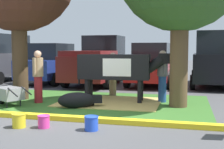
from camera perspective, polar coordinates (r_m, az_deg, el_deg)
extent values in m
plane|color=#4C4C4F|center=(7.98, -6.52, -7.77)|extent=(80.00, 80.00, 0.00)
cube|color=#386B28|center=(9.72, -3.48, -5.40)|extent=(7.21, 4.51, 0.02)
cube|color=yellow|center=(7.50, -9.12, -8.15)|extent=(8.41, 0.24, 0.12)
cube|color=tan|center=(9.73, -0.43, -5.29)|extent=(3.20, 2.40, 0.04)
cylinder|color=#4C3823|center=(10.72, -17.12, 3.14)|extent=(0.52, 0.52, 2.91)
cylinder|color=brown|center=(9.11, 12.61, 2.68)|extent=(0.53, 0.53, 2.82)
cube|color=black|center=(9.76, 0.41, 1.49)|extent=(2.33, 0.82, 0.80)
cube|color=white|center=(9.73, 1.28, 1.48)|extent=(0.94, 0.77, 0.56)
cylinder|color=black|center=(9.60, 8.24, 1.98)|extent=(0.65, 0.35, 0.58)
cube|color=black|center=(9.58, 10.17, 3.02)|extent=(0.45, 0.28, 0.32)
cube|color=white|center=(9.58, 11.36, 2.76)|extent=(0.13, 0.21, 0.20)
cylinder|color=black|center=(9.96, 5.56, -2.99)|extent=(0.14, 0.14, 0.76)
cylinder|color=black|center=(9.47, 5.27, -3.39)|extent=(0.14, 0.14, 0.76)
cylinder|color=black|center=(10.27, -4.08, -2.74)|extent=(0.14, 0.14, 0.76)
cylinder|color=black|center=(9.80, -4.83, -3.11)|extent=(0.14, 0.14, 0.76)
cylinder|color=black|center=(10.07, -6.31, 0.14)|extent=(0.06, 0.06, 0.70)
ellipsoid|color=black|center=(8.87, -6.72, -4.90)|extent=(1.20, 0.88, 0.48)
cube|color=black|center=(8.92, -2.86, -4.69)|extent=(0.34, 0.30, 0.22)
cube|color=silver|center=(8.93, -2.09, -4.68)|extent=(0.10, 0.12, 0.16)
cylinder|color=black|center=(9.11, -4.56, -5.78)|extent=(0.36, 0.23, 0.10)
cylinder|color=#9E7F5B|center=(11.08, 0.15, -2.02)|extent=(0.26, 0.26, 0.82)
cylinder|color=slate|center=(11.02, 0.15, 1.56)|extent=(0.34, 0.34, 0.56)
sphere|color=tan|center=(11.00, 0.15, 3.61)|extent=(0.22, 0.22, 0.22)
cylinder|color=slate|center=(11.06, 1.27, 1.72)|extent=(0.09, 0.09, 0.54)
cylinder|color=slate|center=(10.98, -0.98, 1.70)|extent=(0.09, 0.09, 0.54)
cylinder|color=maroon|center=(9.92, -13.85, -2.85)|extent=(0.26, 0.26, 0.87)
cylinder|color=#9E7F5B|center=(9.85, -13.94, 1.37)|extent=(0.34, 0.34, 0.60)
sphere|color=tan|center=(9.83, -13.99, 3.78)|extent=(0.23, 0.23, 0.23)
cylinder|color=#9E7F5B|center=(10.04, -13.38, 1.61)|extent=(0.09, 0.09, 0.57)
cylinder|color=#9E7F5B|center=(9.65, -14.53, 1.46)|extent=(0.09, 0.09, 0.57)
cylinder|color=#23478C|center=(9.88, 9.55, -2.80)|extent=(0.26, 0.26, 0.87)
cylinder|color=slate|center=(9.81, 9.61, 1.43)|extent=(0.34, 0.34, 0.60)
sphere|color=beige|center=(9.79, 9.64, 3.85)|extent=(0.23, 0.23, 0.23)
cylinder|color=slate|center=(9.60, 10.09, 1.53)|extent=(0.09, 0.09, 0.57)
cylinder|color=slate|center=(10.01, 9.16, 1.68)|extent=(0.09, 0.09, 0.57)
cube|color=gray|center=(9.63, -19.13, -3.40)|extent=(1.08, 0.96, 0.36)
cylinder|color=black|center=(10.10, -20.44, -4.33)|extent=(0.36, 0.26, 0.36)
cylinder|color=black|center=(9.31, -19.39, -5.43)|extent=(0.04, 0.04, 0.24)
cylinder|color=black|center=(9.52, -17.05, -5.15)|extent=(0.04, 0.04, 0.24)
cylinder|color=black|center=(8.95, -18.41, -3.23)|extent=(0.49, 0.29, 0.23)
cylinder|color=black|center=(9.16, -16.00, -2.98)|extent=(0.49, 0.29, 0.23)
cylinder|color=yellow|center=(7.04, -17.30, -8.40)|extent=(0.29, 0.29, 0.30)
torus|color=yellow|center=(7.01, -17.33, -7.19)|extent=(0.32, 0.32, 0.02)
cylinder|color=#EA3893|center=(6.87, -12.88, -8.77)|extent=(0.26, 0.26, 0.27)
torus|color=#EA3893|center=(6.84, -12.90, -7.67)|extent=(0.28, 0.28, 0.02)
cylinder|color=blue|center=(6.51, -3.94, -9.29)|extent=(0.29, 0.29, 0.30)
torus|color=blue|center=(6.48, -3.95, -8.01)|extent=(0.32, 0.32, 0.02)
cube|color=#3D3D42|center=(17.31, -20.38, 1.86)|extent=(2.05, 4.66, 1.20)
cube|color=black|center=(17.29, -20.49, 5.50)|extent=(1.78, 3.25, 1.00)
cylinder|color=black|center=(19.11, -19.96, 0.33)|extent=(0.24, 0.65, 0.64)
cylinder|color=black|center=(18.06, -15.08, 0.21)|extent=(0.24, 0.65, 0.64)
cube|color=navy|center=(15.81, -11.36, 1.27)|extent=(1.95, 4.46, 0.90)
cube|color=black|center=(15.78, -11.41, 4.35)|extent=(1.66, 2.25, 0.80)
cylinder|color=black|center=(17.52, -11.79, 0.13)|extent=(0.24, 0.65, 0.64)
cylinder|color=black|center=(16.75, -6.34, -0.01)|extent=(0.24, 0.65, 0.64)
cylinder|color=black|center=(15.06, -16.88, -0.74)|extent=(0.24, 0.65, 0.64)
cylinder|color=black|center=(14.17, -10.76, -0.96)|extent=(0.24, 0.65, 0.64)
cube|color=maroon|center=(14.91, -2.59, 1.53)|extent=(2.18, 5.46, 1.10)
cube|color=black|center=(15.79, -1.50, 5.53)|extent=(1.90, 1.86, 1.00)
cube|color=maroon|center=(13.74, -4.23, 4.03)|extent=(1.99, 2.76, 0.24)
cylinder|color=black|center=(16.94, -3.89, 0.06)|extent=(0.24, 0.65, 0.64)
cylinder|color=black|center=(16.36, 2.71, -0.10)|extent=(0.24, 0.65, 0.64)
cylinder|color=black|center=(13.70, -8.91, -1.13)|extent=(0.24, 0.65, 0.64)
cylinder|color=black|center=(12.99, -0.89, -1.40)|extent=(0.24, 0.65, 0.64)
cube|color=red|center=(14.56, 7.64, 1.01)|extent=(1.95, 4.46, 0.90)
cube|color=black|center=(14.52, 7.68, 4.36)|extent=(1.66, 2.25, 0.80)
cylinder|color=black|center=(16.15, 5.21, -0.18)|extent=(0.24, 0.65, 0.64)
cylinder|color=black|center=(15.91, 11.59, -0.34)|extent=(0.24, 0.65, 0.64)
cylinder|color=black|center=(13.36, 2.89, -1.23)|extent=(0.24, 0.65, 0.64)
cylinder|color=black|center=(13.07, 10.60, -1.44)|extent=(0.24, 0.65, 0.64)
cube|color=black|center=(14.72, 18.97, 1.42)|extent=(2.05, 4.66, 1.20)
cube|color=black|center=(14.70, 19.09, 5.70)|extent=(1.78, 3.25, 1.00)
cylinder|color=black|center=(16.23, 15.30, -0.31)|extent=(0.24, 0.65, 0.64)
cylinder|color=black|center=(13.26, 15.11, -1.44)|extent=(0.24, 0.65, 0.64)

